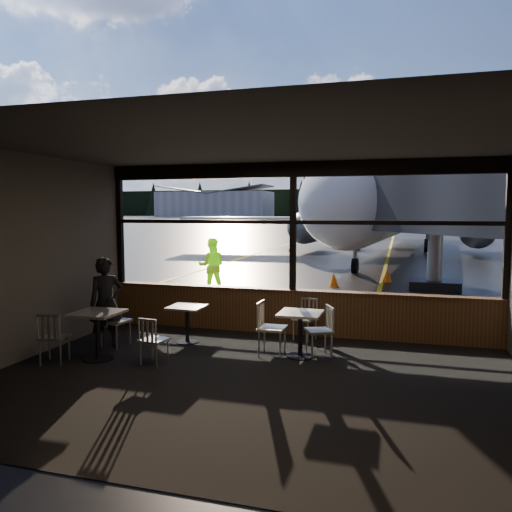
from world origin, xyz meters
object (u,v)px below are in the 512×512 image
at_px(cafe_table_near, 300,335).
at_px(chair_mid_w, 115,322).
at_px(cafe_table_mid, 187,324).
at_px(cone_nose, 387,275).
at_px(cafe_table_left, 98,336).
at_px(chair_near_e, 319,331).
at_px(cone_extra, 334,280).
at_px(chair_left_s, 54,338).
at_px(chair_near_n, 305,319).
at_px(passenger, 106,303).
at_px(ground_crew, 212,266).
at_px(cone_wing, 291,247).
at_px(airliner, 391,167).
at_px(chair_near_w, 272,329).
at_px(jet_bridge, 456,212).
at_px(chair_mid_s, 154,341).

bearing_deg(cafe_table_near, chair_mid_w, -175.13).
height_order(cafe_table_mid, chair_mid_w, chair_mid_w).
bearing_deg(chair_mid_w, cone_nose, 165.43).
xyz_separation_m(cafe_table_mid, cafe_table_left, (-1.01, -1.43, 0.06)).
relative_size(chair_near_e, cone_extra, 1.90).
relative_size(cone_nose, cone_extra, 1.02).
bearing_deg(chair_left_s, cone_nose, 52.29).
xyz_separation_m(chair_near_n, passenger, (-3.40, -1.57, 0.43)).
distance_m(chair_near_n, chair_left_s, 4.55).
distance_m(ground_crew, cone_wing, 16.06).
height_order(airliner, ground_crew, airliner).
xyz_separation_m(chair_near_w, chair_near_n, (0.35, 1.21, -0.07)).
bearing_deg(cone_nose, chair_near_n, -98.83).
bearing_deg(cone_extra, chair_mid_w, -109.02).
distance_m(jet_bridge, chair_near_e, 7.74).
distance_m(cafe_table_mid, cone_wing, 21.67).
distance_m(airliner, chair_near_e, 23.88).
bearing_deg(cafe_table_near, passenger, -173.40).
bearing_deg(chair_mid_s, cafe_table_left, -169.66).
height_order(cafe_table_left, chair_mid_w, chair_mid_w).
distance_m(chair_near_w, ground_crew, 6.79).
height_order(jet_bridge, chair_mid_s, jet_bridge).
distance_m(chair_near_w, cone_nose, 10.08).
xyz_separation_m(chair_near_w, cone_wing, (-4.35, 21.89, -0.22)).
bearing_deg(cone_nose, cafe_table_mid, -110.01).
xyz_separation_m(cafe_table_left, cone_nose, (4.49, 10.98, -0.18)).
bearing_deg(chair_near_n, cafe_table_near, 115.61).
bearing_deg(chair_mid_w, cone_wing, -166.37).
height_order(chair_mid_w, chair_left_s, chair_mid_w).
distance_m(chair_mid_w, cone_nose, 11.18).
bearing_deg(cone_wing, chair_mid_s, -83.50).
height_order(cafe_table_mid, cone_extra, cafe_table_mid).
distance_m(passenger, ground_crew, 6.24).
height_order(cafe_table_left, chair_near_w, chair_near_w).
bearing_deg(chair_near_n, cone_wing, -58.30).
distance_m(airliner, cone_extra, 16.11).
relative_size(cafe_table_left, chair_near_w, 0.86).
xyz_separation_m(chair_near_n, cone_wing, (-4.70, 20.68, -0.15)).
relative_size(cafe_table_near, cone_wing, 1.51).
distance_m(chair_left_s, cone_wing, 23.33).
distance_m(chair_near_w, passenger, 3.09).
relative_size(cafe_table_left, chair_left_s, 0.95).
height_order(chair_near_w, chair_left_s, chair_near_w).
relative_size(cafe_table_mid, chair_mid_w, 0.75).
relative_size(cafe_table_mid, cone_nose, 1.51).
distance_m(chair_near_w, chair_mid_s, 2.02).
height_order(jet_bridge, chair_mid_w, jet_bridge).
bearing_deg(chair_mid_w, chair_near_n, 123.79).
xyz_separation_m(cafe_table_near, chair_mid_s, (-2.23, -1.08, 0.01)).
relative_size(chair_near_n, cone_wing, 1.57).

